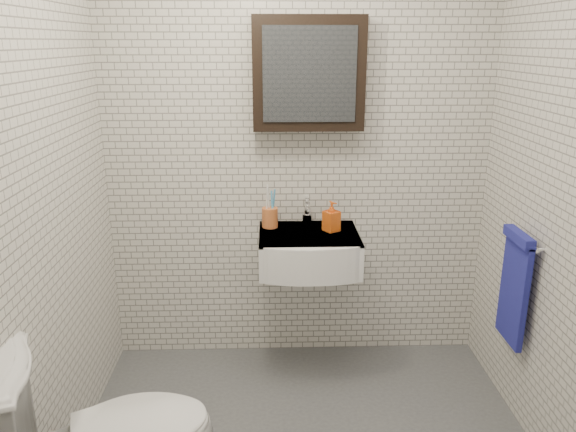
{
  "coord_description": "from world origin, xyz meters",
  "views": [
    {
      "loc": [
        -0.16,
        -2.16,
        1.87
      ],
      "look_at": [
        -0.08,
        0.45,
        1.05
      ],
      "focal_mm": 35.0,
      "sensor_mm": 36.0,
      "label": 1
    }
  ],
  "objects": [
    {
      "name": "room_shell",
      "position": [
        0.0,
        0.0,
        1.47
      ],
      "size": [
        2.22,
        2.02,
        2.51
      ],
      "color": "silver",
      "rests_on": "ground"
    },
    {
      "name": "washbasin",
      "position": [
        0.05,
        0.73,
        0.76
      ],
      "size": [
        0.55,
        0.5,
        0.2
      ],
      "color": "white",
      "rests_on": "room_shell"
    },
    {
      "name": "faucet",
      "position": [
        0.05,
        0.93,
        0.92
      ],
      "size": [
        0.06,
        0.2,
        0.15
      ],
      "color": "silver",
      "rests_on": "washbasin"
    },
    {
      "name": "mirror_cabinet",
      "position": [
        0.05,
        0.93,
        1.7
      ],
      "size": [
        0.6,
        0.15,
        0.6
      ],
      "color": "black",
      "rests_on": "room_shell"
    },
    {
      "name": "towel_rail",
      "position": [
        1.04,
        0.35,
        0.72
      ],
      "size": [
        0.09,
        0.3,
        0.58
      ],
      "color": "silver",
      "rests_on": "room_shell"
    },
    {
      "name": "toothbrush_cup",
      "position": [
        -0.16,
        0.89,
        0.91
      ],
      "size": [
        0.11,
        0.11,
        0.25
      ],
      "rotation": [
        0.0,
        0.0,
        -0.26
      ],
      "color": "#C06230",
      "rests_on": "washbasin"
    },
    {
      "name": "soap_bottle",
      "position": [
        0.18,
        0.81,
        0.93
      ],
      "size": [
        0.11,
        0.11,
        0.17
      ],
      "primitive_type": "imported",
      "rotation": [
        0.0,
        0.0,
        0.6
      ],
      "color": "orange",
      "rests_on": "washbasin"
    }
  ]
}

